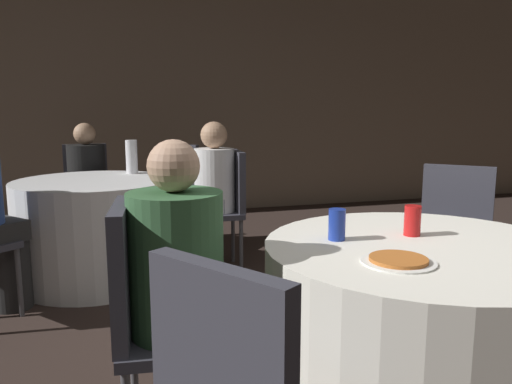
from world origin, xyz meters
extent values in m
cube|color=gray|center=(0.00, 4.41, 1.40)|extent=(16.00, 0.06, 2.80)
cylinder|color=white|center=(0.01, -0.04, 0.37)|extent=(1.20, 1.20, 0.74)
cylinder|color=white|center=(-1.24, 2.13, 0.37)|extent=(1.12, 1.12, 0.74)
cube|color=#383842|center=(-0.91, -0.65, 0.70)|extent=(0.25, 0.34, 0.46)
cylinder|color=#4C4C51|center=(0.72, 0.27, 0.21)|extent=(0.03, 0.03, 0.43)
cube|color=#383842|center=(-0.90, 0.06, 0.45)|extent=(0.44, 0.44, 0.04)
cube|color=#383842|center=(-1.08, 0.08, 0.70)|extent=(0.09, 0.38, 0.46)
cylinder|color=#4C4C51|center=(-0.72, 0.21, 0.21)|extent=(0.03, 0.03, 0.43)
cylinder|color=#4C4C51|center=(-1.05, 0.24, 0.21)|extent=(0.03, 0.03, 0.43)
cube|color=#383842|center=(0.65, 0.62, 0.45)|extent=(0.57, 0.57, 0.04)
cube|color=#383842|center=(0.78, 0.75, 0.70)|extent=(0.31, 0.30, 0.46)
cylinder|color=#4C4C51|center=(0.66, 0.38, 0.21)|extent=(0.03, 0.03, 0.43)
cylinder|color=#4C4C51|center=(0.41, 0.62, 0.21)|extent=(0.03, 0.03, 0.43)
cylinder|color=#4C4C51|center=(0.89, 0.62, 0.21)|extent=(0.03, 0.03, 0.43)
cylinder|color=#4C4C51|center=(0.65, 0.86, 0.21)|extent=(0.03, 0.03, 0.43)
cylinder|color=#4C4C51|center=(-1.67, 1.54, 0.21)|extent=(0.03, 0.03, 0.43)
cube|color=#383842|center=(-0.36, 2.08, 0.45)|extent=(0.42, 0.42, 0.04)
cube|color=#383842|center=(-0.18, 2.07, 0.70)|extent=(0.07, 0.38, 0.46)
cylinder|color=#4C4C51|center=(-0.54, 1.92, 0.21)|extent=(0.03, 0.03, 0.43)
cylinder|color=#4C4C51|center=(-0.52, 2.26, 0.21)|extent=(0.03, 0.03, 0.43)
cylinder|color=#4C4C51|center=(-0.20, 1.90, 0.21)|extent=(0.03, 0.03, 0.43)
cylinder|color=#4C4C51|center=(-0.18, 2.24, 0.21)|extent=(0.03, 0.03, 0.43)
cube|color=#383842|center=(-1.32, 3.01, 0.45)|extent=(0.43, 0.43, 0.04)
cube|color=#383842|center=(-1.33, 3.19, 0.70)|extent=(0.38, 0.08, 0.46)
cylinder|color=#4C4C51|center=(-1.13, 2.85, 0.21)|extent=(0.03, 0.03, 0.43)
cylinder|color=#4C4C51|center=(-1.47, 2.82, 0.21)|extent=(0.03, 0.03, 0.43)
cylinder|color=#4C4C51|center=(-1.16, 3.19, 0.21)|extent=(0.03, 0.03, 0.43)
cylinder|color=#4C4C51|center=(-1.50, 3.16, 0.21)|extent=(0.03, 0.03, 0.43)
cube|color=#383842|center=(-0.63, 2.77, 0.45)|extent=(0.57, 0.57, 0.04)
cube|color=#383842|center=(-0.51, 2.90, 0.70)|extent=(0.31, 0.30, 0.46)
cylinder|color=#4C4C51|center=(-0.63, 2.53, 0.21)|extent=(0.03, 0.03, 0.43)
cylinder|color=#4C4C51|center=(-0.87, 2.76, 0.21)|extent=(0.03, 0.03, 0.43)
cylinder|color=#4C4C51|center=(-0.39, 2.78, 0.21)|extent=(0.03, 0.03, 0.43)
cylinder|color=#4C4C51|center=(-0.64, 3.01, 0.21)|extent=(0.03, 0.03, 0.43)
cylinder|color=#282828|center=(-1.74, 1.70, 0.23)|extent=(0.24, 0.24, 0.47)
cylinder|color=#33384C|center=(-0.58, 2.09, 0.23)|extent=(0.24, 0.24, 0.47)
cube|color=#33384C|center=(-0.47, 2.09, 0.52)|extent=(0.34, 0.31, 0.12)
cylinder|color=white|center=(-0.36, 2.08, 0.71)|extent=(0.31, 0.31, 0.48)
sphere|color=tan|center=(-0.36, 2.08, 1.05)|extent=(0.20, 0.20, 0.20)
cylinder|color=#33384C|center=(-1.30, 2.79, 0.23)|extent=(0.24, 0.24, 0.47)
cube|color=#33384C|center=(-1.31, 2.90, 0.52)|extent=(0.34, 0.35, 0.12)
cylinder|color=black|center=(-1.32, 3.01, 0.70)|extent=(0.32, 0.32, 0.46)
sphere|color=tan|center=(-1.32, 3.01, 1.03)|extent=(0.19, 0.19, 0.19)
cube|color=#4C4238|center=(-0.79, 0.04, 0.52)|extent=(0.35, 0.34, 0.12)
cylinder|color=#38663D|center=(-0.90, 0.06, 0.72)|extent=(0.33, 0.33, 0.50)
sphere|color=tan|center=(-0.90, 0.06, 1.05)|extent=(0.18, 0.18, 0.18)
cylinder|color=white|center=(-0.20, -0.21, 0.74)|extent=(0.25, 0.25, 0.01)
cylinder|color=#BC6628|center=(-0.20, -0.21, 0.75)|extent=(0.19, 0.19, 0.01)
cylinder|color=red|center=(0.05, 0.09, 0.80)|extent=(0.07, 0.07, 0.12)
cylinder|color=#1E38A5|center=(-0.27, 0.12, 0.80)|extent=(0.07, 0.07, 0.12)
cylinder|color=white|center=(-0.95, 2.44, 0.87)|extent=(0.09, 0.09, 0.26)
camera|label=1|loc=(-1.10, -1.61, 1.24)|focal=35.00mm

